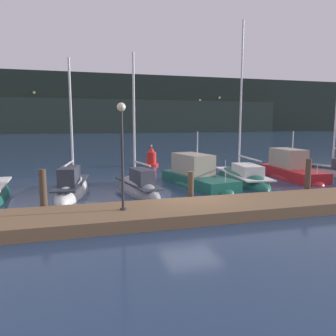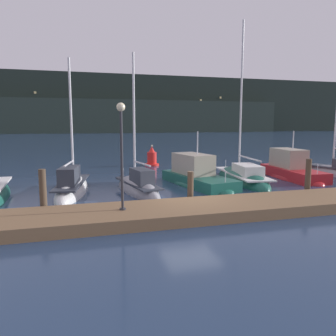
# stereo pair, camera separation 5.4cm
# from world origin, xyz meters

# --- Properties ---
(ground_plane) EXTENTS (400.00, 400.00, 0.00)m
(ground_plane) POSITION_xyz_m (0.00, 0.00, 0.00)
(ground_plane) COLOR navy
(dock) EXTENTS (32.73, 2.80, 0.45)m
(dock) POSITION_xyz_m (0.00, -1.60, 0.23)
(dock) COLOR brown
(dock) RESTS_ON ground
(mooring_pile_1) EXTENTS (0.28, 0.28, 1.88)m
(mooring_pile_1) POSITION_xyz_m (-6.22, 0.05, 0.94)
(mooring_pile_1) COLOR #4C3D2D
(mooring_pile_1) RESTS_ON ground
(mooring_pile_2) EXTENTS (0.28, 0.28, 1.54)m
(mooring_pile_2) POSITION_xyz_m (0.00, 0.05, 0.77)
(mooring_pile_2) COLOR #4C3D2D
(mooring_pile_2) RESTS_ON ground
(mooring_pile_3) EXTENTS (0.28, 0.28, 1.92)m
(mooring_pile_3) POSITION_xyz_m (6.22, 0.05, 0.96)
(mooring_pile_3) COLOR #4C3D2D
(mooring_pile_3) RESTS_ON ground
(sailboat_berth_3) EXTENTS (2.32, 6.04, 7.86)m
(sailboat_berth_3) POSITION_xyz_m (-5.18, 4.07, 0.14)
(sailboat_berth_3) COLOR white
(sailboat_berth_3) RESTS_ON ground
(sailboat_berth_4) EXTENTS (2.24, 5.38, 8.16)m
(sailboat_berth_4) POSITION_xyz_m (-1.79, 3.37, 0.12)
(sailboat_berth_4) COLOR gray
(sailboat_berth_4) RESTS_ON ground
(motorboat_berth_5) EXTENTS (3.37, 6.65, 3.78)m
(motorboat_berth_5) POSITION_xyz_m (2.03, 4.56, 0.30)
(motorboat_berth_5) COLOR #195647
(motorboat_berth_5) RESTS_ON ground
(sailboat_berth_6) EXTENTS (2.94, 7.40, 10.83)m
(sailboat_berth_6) POSITION_xyz_m (5.28, 5.00, 0.10)
(sailboat_berth_6) COLOR #195647
(sailboat_berth_6) RESTS_ON ground
(motorboat_berth_7) EXTENTS (2.51, 6.20, 3.71)m
(motorboat_berth_7) POSITION_xyz_m (9.07, 5.20, 0.34)
(motorboat_berth_7) COLOR red
(motorboat_berth_7) RESTS_ON ground
(channel_buoy) EXTENTS (1.23, 1.23, 1.80)m
(channel_buoy) POSITION_xyz_m (1.40, 14.07, 0.65)
(channel_buoy) COLOR red
(channel_buoy) RESTS_ON ground
(dock_lamppost) EXTENTS (0.32, 0.32, 3.98)m
(dock_lamppost) POSITION_xyz_m (-3.27, -1.57, 3.11)
(dock_lamppost) COLOR #2D2D33
(dock_lamppost) RESTS_ON dock
(hillside_backdrop) EXTENTS (240.00, 23.00, 21.92)m
(hillside_backdrop) POSITION_xyz_m (0.24, 118.51, 10.11)
(hillside_backdrop) COLOR #1E2823
(hillside_backdrop) RESTS_ON ground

